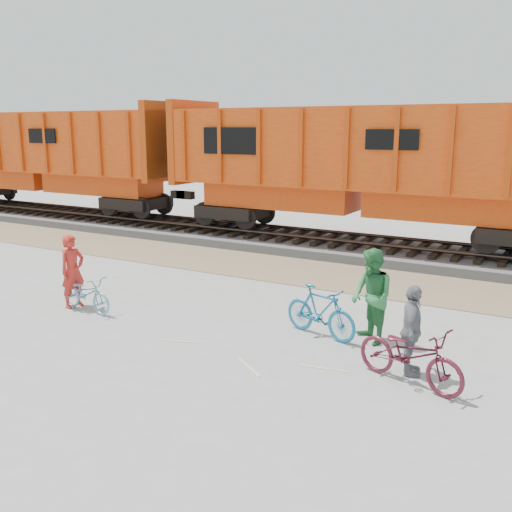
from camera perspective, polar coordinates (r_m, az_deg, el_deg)
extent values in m
plane|color=#9E9E99|center=(11.74, -1.17, -8.19)|extent=(120.00, 120.00, 0.00)
cube|color=#8F7C59|center=(16.48, 8.69, -2.11)|extent=(120.00, 3.00, 0.02)
cube|color=slate|center=(19.67, 12.40, 0.59)|extent=(120.00, 4.00, 0.30)
cube|color=black|center=(22.38, -3.65, 2.86)|extent=(0.22, 2.60, 0.12)
cube|color=black|center=(19.63, 12.43, 1.18)|extent=(0.22, 2.60, 0.12)
cylinder|color=#382821|center=(18.93, 11.79, 1.16)|extent=(120.00, 0.12, 0.12)
cylinder|color=#382821|center=(20.28, 13.06, 1.87)|extent=(120.00, 0.12, 0.12)
cube|color=black|center=(28.42, -19.55, 5.45)|extent=(11.20, 2.20, 0.80)
cube|color=#E64E10|center=(28.33, -19.68, 7.15)|extent=(11.76, 1.65, 0.90)
cube|color=#E64E10|center=(28.24, -19.95, 10.68)|extent=(14.00, 3.00, 2.60)
cube|color=#B53B0B|center=(23.47, -8.79, 11.25)|extent=(0.30, 3.06, 3.10)
cube|color=black|center=(19.76, 10.40, 3.06)|extent=(11.20, 2.20, 0.80)
cube|color=#E64E10|center=(19.64, 10.50, 5.51)|extent=(11.76, 1.65, 0.90)
cube|color=#E64E10|center=(19.50, 10.71, 10.61)|extent=(14.00, 3.00, 2.60)
cube|color=#B53B0B|center=(22.69, -6.16, 11.28)|extent=(0.30, 3.06, 3.10)
cube|color=black|center=(19.89, -2.56, 11.43)|extent=(2.20, 0.04, 0.90)
imported|color=#68A7BF|center=(13.84, -16.64, -3.61)|extent=(1.66, 0.71, 0.85)
imported|color=#14628B|center=(11.74, 6.45, -5.54)|extent=(1.83, 0.94, 1.06)
imported|color=#541726|center=(9.90, 15.16, -9.53)|extent=(2.09, 1.25, 1.04)
imported|color=red|center=(14.15, -17.87, -1.45)|extent=(0.50, 0.69, 1.75)
imported|color=#2E7A3F|center=(11.46, 11.50, -3.98)|extent=(1.16, 1.15, 1.89)
imported|color=gray|center=(10.19, 15.29, -7.20)|extent=(0.62, 1.01, 1.60)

